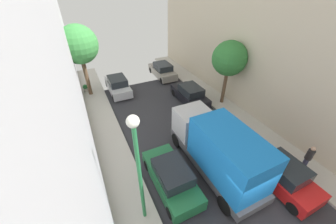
{
  "coord_description": "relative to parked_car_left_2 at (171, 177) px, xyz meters",
  "views": [
    {
      "loc": [
        -5.7,
        -2.5,
        9.48
      ],
      "look_at": [
        -0.13,
        9.14,
        0.5
      ],
      "focal_mm": 20.99,
      "sensor_mm": 36.0,
      "label": 1
    }
  ],
  "objects": [
    {
      "name": "ground",
      "position": [
        2.7,
        -3.35,
        -0.72
      ],
      "size": [
        32.0,
        32.0,
        0.0
      ],
      "primitive_type": "plane",
      "color": "#2D2D33"
    },
    {
      "name": "sidewalk_right",
      "position": [
        7.7,
        -3.35,
        -0.64
      ],
      "size": [
        2.0,
        44.0,
        0.15
      ],
      "primitive_type": "cube",
      "color": "#B7B2A8",
      "rests_on": "ground"
    },
    {
      "name": "parked_car_left_2",
      "position": [
        0.0,
        0.0,
        0.0
      ],
      "size": [
        1.78,
        4.2,
        1.57
      ],
      "color": "#1E6638",
      "rests_on": "ground"
    },
    {
      "name": "parked_car_left_3",
      "position": [
        0.0,
        11.73,
        0.0
      ],
      "size": [
        1.78,
        4.2,
        1.57
      ],
      "color": "silver",
      "rests_on": "ground"
    },
    {
      "name": "parked_car_right_1",
      "position": [
        5.4,
        -2.34,
        0.0
      ],
      "size": [
        1.78,
        4.2,
        1.57
      ],
      "color": "red",
      "rests_on": "ground"
    },
    {
      "name": "parked_car_right_2",
      "position": [
        5.4,
        7.13,
        0.0
      ],
      "size": [
        1.78,
        4.2,
        1.57
      ],
      "color": "black",
      "rests_on": "ground"
    },
    {
      "name": "parked_car_right_3",
      "position": [
        5.4,
        13.12,
        0.0
      ],
      "size": [
        1.78,
        4.2,
        1.57
      ],
      "color": "gray",
      "rests_on": "ground"
    },
    {
      "name": "delivery_truck",
      "position": [
        2.7,
        -0.18,
        1.07
      ],
      "size": [
        2.26,
        6.6,
        3.38
      ],
      "color": "#4C4C51",
      "rests_on": "ground"
    },
    {
      "name": "pedestrian",
      "position": [
        7.42,
        -2.4,
        0.35
      ],
      "size": [
        0.4,
        0.36,
        1.72
      ],
      "color": "#2D334C",
      "rests_on": "sidewalk_right"
    },
    {
      "name": "street_tree_0",
      "position": [
        -2.57,
        12.22,
        4.06
      ],
      "size": [
        3.21,
        3.21,
        6.27
      ],
      "color": "brown",
      "rests_on": "sidewalk_left"
    },
    {
      "name": "street_tree_1",
      "position": [
        7.85,
        5.63,
        3.39
      ],
      "size": [
        2.75,
        2.75,
        5.37
      ],
      "color": "brown",
      "rests_on": "sidewalk_right"
    },
    {
      "name": "potted_plant_0",
      "position": [
        -2.9,
        12.93,
        -0.18
      ],
      "size": [
        0.44,
        0.44,
        0.72
      ],
      "color": "#B2A899",
      "rests_on": "sidewalk_left"
    },
    {
      "name": "lamp_post",
      "position": [
        -1.9,
        -1.0,
        3.23
      ],
      "size": [
        0.44,
        0.44,
        5.82
      ],
      "color": "#26723F",
      "rests_on": "sidewalk_left"
    }
  ]
}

